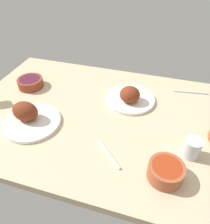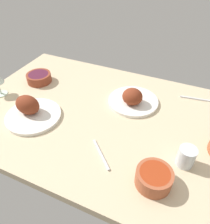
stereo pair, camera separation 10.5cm
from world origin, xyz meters
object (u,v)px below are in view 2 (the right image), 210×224
object	(u,v)px
plate_center_main	(31,111)
water_tumbler	(186,157)
bowl_onions	(39,77)
bowl_sauce	(154,177)
spoon_loose	(101,154)
plate_near_viewer	(133,99)
fork_loose	(198,99)

from	to	relation	value
plate_center_main	water_tumbler	world-z (taller)	plate_center_main
plate_center_main	water_tumbler	bearing A→B (deg)	-178.92
bowl_onions	bowl_sauce	size ratio (longest dim) A/B	1.09
bowl_onions	spoon_loose	xyz separation A→B (cm)	(-57.15, 35.37, -2.42)
bowl_sauce	water_tumbler	bearing A→B (deg)	-123.95
plate_near_viewer	bowl_sauce	world-z (taller)	plate_near_viewer
fork_loose	spoon_loose	xyz separation A→B (cm)	(32.06, 55.26, 0.00)
bowl_onions	fork_loose	distance (cm)	91.43
water_tumbler	bowl_sauce	bearing A→B (deg)	56.05
plate_near_viewer	water_tumbler	bearing A→B (deg)	137.39
plate_center_main	bowl_sauce	xyz separation A→B (cm)	(-63.63, 11.96, 0.15)
fork_loose	spoon_loose	world-z (taller)	same
spoon_loose	plate_near_viewer	bearing A→B (deg)	-47.75
plate_near_viewer	spoon_loose	size ratio (longest dim) A/B	1.59
plate_center_main	bowl_sauce	size ratio (longest dim) A/B	2.03
plate_center_main	plate_near_viewer	bearing A→B (deg)	-144.95
bowl_sauce	fork_loose	world-z (taller)	bowl_sauce
bowl_sauce	water_tumbler	distance (cm)	16.08
plate_center_main	bowl_onions	xyz separation A→B (cm)	(16.00, -27.29, -0.47)
fork_loose	spoon_loose	size ratio (longest dim) A/B	1.13
bowl_onions	fork_loose	world-z (taller)	bowl_onions
water_tumbler	bowl_onions	bearing A→B (deg)	-16.31
fork_loose	plate_center_main	bearing A→B (deg)	24.58
plate_near_viewer	bowl_sauce	bearing A→B (deg)	117.53
plate_center_main	bowl_onions	bearing A→B (deg)	-59.62
bowl_sauce	fork_loose	bearing A→B (deg)	-99.20
plate_near_viewer	bowl_onions	xyz separation A→B (cm)	(58.03, 2.20, -0.09)
bowl_sauce	water_tumbler	xyz separation A→B (cm)	(-8.97, -13.33, 0.75)
bowl_onions	water_tumbler	size ratio (longest dim) A/B	1.71
water_tumbler	fork_loose	world-z (taller)	water_tumbler
bowl_onions	water_tumbler	bearing A→B (deg)	163.69
bowl_onions	spoon_loose	world-z (taller)	bowl_onions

